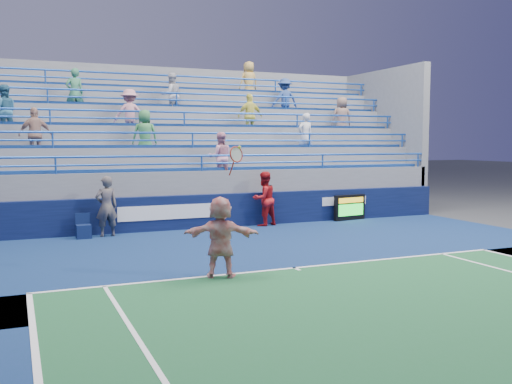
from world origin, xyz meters
name	(u,v)px	position (x,y,z in m)	size (l,w,h in m)	color
ground	(295,269)	(0.00, 0.00, 0.00)	(120.00, 120.00, 0.00)	#333538
sponsor_wall	(204,211)	(0.00, 6.50, 0.55)	(18.00, 0.32, 1.10)	#091233
bleacher_stand	(174,175)	(0.00, 10.28, 1.55)	(18.00, 5.60, 6.13)	slate
serve_speed_board	(350,208)	(5.36, 6.23, 0.46)	(1.33, 0.35, 0.92)	black
judge_chair	(83,231)	(-3.84, 5.94, 0.23)	(0.41, 0.41, 0.73)	#0D1A42
tennis_player	(221,237)	(-1.77, -0.13, 0.85)	(1.64, 1.10, 2.72)	white
line_judge	(106,207)	(-3.16, 5.99, 0.90)	(0.66, 0.43, 1.80)	#141837
ball_girl	(264,199)	(1.99, 6.19, 0.91)	(0.88, 0.69, 1.82)	#AB1318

